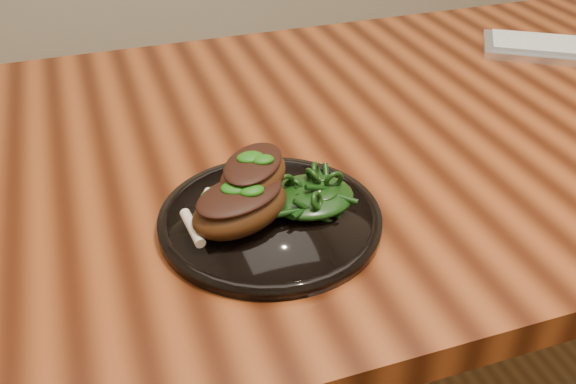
% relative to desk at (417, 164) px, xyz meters
% --- Properties ---
extents(desk, '(1.60, 0.80, 0.75)m').
position_rel_desk_xyz_m(desk, '(0.00, 0.00, 0.00)').
color(desk, '#351306').
rests_on(desk, ground).
extents(plate, '(0.24, 0.24, 0.01)m').
position_rel_desk_xyz_m(plate, '(-0.29, -0.18, 0.09)').
color(plate, black).
rests_on(plate, desk).
extents(lamb_chop_front, '(0.14, 0.12, 0.05)m').
position_rel_desk_xyz_m(lamb_chop_front, '(-0.32, -0.19, 0.12)').
color(lamb_chop_front, '#45230D').
rests_on(lamb_chop_front, plate).
extents(lamb_chop_back, '(0.11, 0.12, 0.05)m').
position_rel_desk_xyz_m(lamb_chop_back, '(-0.30, -0.15, 0.14)').
color(lamb_chop_back, '#45230D').
rests_on(lamb_chop_back, plate).
extents(herb_smear, '(0.07, 0.05, 0.00)m').
position_rel_desk_xyz_m(herb_smear, '(-0.32, -0.13, 0.10)').
color(herb_smear, '#0D4507').
rests_on(herb_smear, plate).
extents(greens_heap, '(0.10, 0.09, 0.04)m').
position_rel_desk_xyz_m(greens_heap, '(-0.24, -0.17, 0.11)').
color(greens_heap, black).
rests_on(greens_heap, plate).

